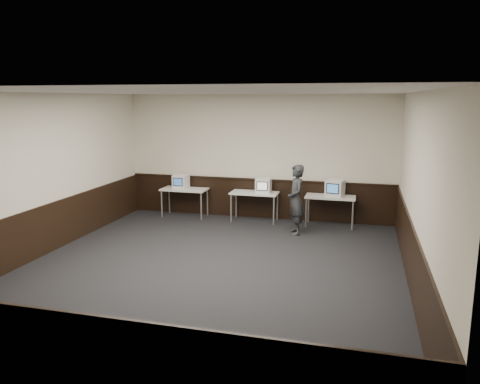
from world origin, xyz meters
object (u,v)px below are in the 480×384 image
object	(u,v)px
desk_left	(184,191)
emac_center	(263,185)
desk_right	(330,199)
emac_right	(335,188)
emac_left	(181,181)
person	(296,200)
desk_center	(254,195)

from	to	relation	value
desk_left	emac_center	size ratio (longest dim) A/B	2.89
desk_left	desk_right	distance (m)	3.80
emac_center	emac_right	world-z (taller)	emac_right
desk_right	emac_right	distance (m)	0.29
emac_left	person	size ratio (longest dim) A/B	0.25
emac_center	desk_left	bearing A→B (deg)	177.43
emac_center	desk_right	bearing A→B (deg)	-2.05
emac_right	person	distance (m)	1.24
emac_left	emac_right	distance (m)	4.01
desk_right	emac_center	world-z (taller)	emac_center
desk_center	person	world-z (taller)	person
person	emac_center	bearing A→B (deg)	-154.69
desk_right	emac_left	bearing A→B (deg)	179.46
desk_left	desk_center	size ratio (longest dim) A/B	1.00
emac_left	emac_right	bearing A→B (deg)	2.32
desk_center	desk_left	bearing A→B (deg)	180.00
desk_left	emac_left	world-z (taller)	emac_left
desk_right	emac_left	world-z (taller)	emac_left
person	emac_right	bearing A→B (deg)	116.89
emac_left	emac_center	xyz separation A→B (m)	(2.24, -0.04, 0.01)
person	desk_left	bearing A→B (deg)	-127.77
desk_left	emac_left	size ratio (longest dim) A/B	2.97
desk_left	person	world-z (taller)	person
desk_right	emac_right	bearing A→B (deg)	7.00
emac_right	desk_left	bearing A→B (deg)	-167.95
desk_left	emac_left	bearing A→B (deg)	161.67
desk_center	person	bearing A→B (deg)	-37.37
desk_center	desk_right	size ratio (longest dim) A/B	1.00
emac_left	emac_right	world-z (taller)	emac_right
desk_left	emac_center	xyz separation A→B (m)	(2.13, -0.01, 0.26)
desk_right	desk_left	bearing A→B (deg)	180.00
emac_center	emac_right	size ratio (longest dim) A/B	0.82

